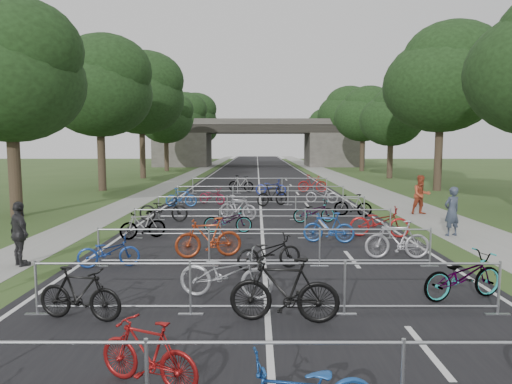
# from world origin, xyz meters

# --- Properties ---
(road) EXTENTS (11.00, 140.00, 0.01)m
(road) POSITION_xyz_m (0.00, 50.00, 0.01)
(road) COLOR black
(road) RESTS_ON ground
(sidewalk_right) EXTENTS (3.00, 140.00, 0.01)m
(sidewalk_right) POSITION_xyz_m (8.00, 50.00, 0.01)
(sidewalk_right) COLOR gray
(sidewalk_right) RESTS_ON ground
(sidewalk_left) EXTENTS (2.00, 140.00, 0.01)m
(sidewalk_left) POSITION_xyz_m (-7.50, 50.00, 0.01)
(sidewalk_left) COLOR gray
(sidewalk_left) RESTS_ON ground
(lane_markings) EXTENTS (0.12, 140.00, 0.00)m
(lane_markings) POSITION_xyz_m (0.00, 50.00, 0.00)
(lane_markings) COLOR silver
(lane_markings) RESTS_ON ground
(overpass_bridge) EXTENTS (31.00, 8.00, 7.05)m
(overpass_bridge) POSITION_xyz_m (0.00, 65.00, 3.53)
(overpass_bridge) COLOR #43403C
(overpass_bridge) RESTS_ON ground
(tree_left_0) EXTENTS (6.72, 6.72, 10.25)m
(tree_left_0) POSITION_xyz_m (-11.39, 15.93, 6.49)
(tree_left_0) COLOR #33261C
(tree_left_0) RESTS_ON ground
(tree_left_1) EXTENTS (7.56, 7.56, 11.53)m
(tree_left_1) POSITION_xyz_m (-11.39, 27.93, 7.30)
(tree_left_1) COLOR #33261C
(tree_left_1) RESTS_ON ground
(tree_right_1) EXTENTS (8.18, 8.18, 12.47)m
(tree_right_1) POSITION_xyz_m (13.11, 27.93, 7.90)
(tree_right_1) COLOR #33261C
(tree_right_1) RESTS_ON ground
(tree_left_2) EXTENTS (8.40, 8.40, 12.81)m
(tree_left_2) POSITION_xyz_m (-11.39, 39.93, 8.12)
(tree_left_2) COLOR #33261C
(tree_left_2) RESTS_ON ground
(tree_right_2) EXTENTS (6.16, 6.16, 9.39)m
(tree_right_2) POSITION_xyz_m (13.11, 39.93, 5.95)
(tree_right_2) COLOR #33261C
(tree_right_2) RESTS_ON ground
(tree_left_3) EXTENTS (6.72, 6.72, 10.25)m
(tree_left_3) POSITION_xyz_m (-11.39, 51.93, 6.49)
(tree_left_3) COLOR #33261C
(tree_left_3) RESTS_ON ground
(tree_right_3) EXTENTS (7.17, 7.17, 10.93)m
(tree_right_3) POSITION_xyz_m (13.11, 51.93, 6.92)
(tree_right_3) COLOR #33261C
(tree_right_3) RESTS_ON ground
(tree_left_4) EXTENTS (7.56, 7.56, 11.53)m
(tree_left_4) POSITION_xyz_m (-11.39, 63.93, 7.30)
(tree_left_4) COLOR #33261C
(tree_left_4) RESTS_ON ground
(tree_right_4) EXTENTS (8.18, 8.18, 12.47)m
(tree_right_4) POSITION_xyz_m (13.11, 63.93, 7.90)
(tree_right_4) COLOR #33261C
(tree_right_4) RESTS_ON ground
(tree_left_5) EXTENTS (8.40, 8.40, 12.81)m
(tree_left_5) POSITION_xyz_m (-11.39, 75.93, 8.12)
(tree_left_5) COLOR #33261C
(tree_left_5) RESTS_ON ground
(tree_right_5) EXTENTS (6.16, 6.16, 9.39)m
(tree_right_5) POSITION_xyz_m (13.11, 75.93, 5.95)
(tree_right_5) COLOR #33261C
(tree_right_5) RESTS_ON ground
(tree_left_6) EXTENTS (6.72, 6.72, 10.25)m
(tree_left_6) POSITION_xyz_m (-11.39, 87.93, 6.49)
(tree_left_6) COLOR #33261C
(tree_left_6) RESTS_ON ground
(tree_right_6) EXTENTS (7.17, 7.17, 10.93)m
(tree_right_6) POSITION_xyz_m (13.11, 87.93, 6.92)
(tree_right_6) COLOR #33261C
(tree_right_6) RESTS_ON ground
(barrier_row_0) EXTENTS (9.70, 0.08, 1.10)m
(barrier_row_0) POSITION_xyz_m (0.00, 0.00, 0.55)
(barrier_row_0) COLOR #AAADB2
(barrier_row_0) RESTS_ON ground
(barrier_row_1) EXTENTS (9.70, 0.08, 1.10)m
(barrier_row_1) POSITION_xyz_m (0.00, 3.60, 0.55)
(barrier_row_1) COLOR #AAADB2
(barrier_row_1) RESTS_ON ground
(barrier_row_2) EXTENTS (9.70, 0.08, 1.10)m
(barrier_row_2) POSITION_xyz_m (0.00, 7.20, 0.55)
(barrier_row_2) COLOR #AAADB2
(barrier_row_2) RESTS_ON ground
(barrier_row_3) EXTENTS (9.70, 0.08, 1.10)m
(barrier_row_3) POSITION_xyz_m (0.00, 11.00, 0.55)
(barrier_row_3) COLOR #AAADB2
(barrier_row_3) RESTS_ON ground
(barrier_row_4) EXTENTS (9.70, 0.08, 1.10)m
(barrier_row_4) POSITION_xyz_m (0.00, 15.00, 0.55)
(barrier_row_4) COLOR #AAADB2
(barrier_row_4) RESTS_ON ground
(barrier_row_5) EXTENTS (9.70, 0.08, 1.10)m
(barrier_row_5) POSITION_xyz_m (0.00, 20.00, 0.55)
(barrier_row_5) COLOR #AAADB2
(barrier_row_5) RESTS_ON ground
(barrier_row_6) EXTENTS (9.70, 0.08, 1.10)m
(barrier_row_6) POSITION_xyz_m (0.00, 26.00, 0.55)
(barrier_row_6) COLOR #AAADB2
(barrier_row_6) RESTS_ON ground
(bike_1) EXTENTS (1.69, 1.10, 0.99)m
(bike_1) POSITION_xyz_m (-1.73, 0.87, 0.49)
(bike_1) COLOR maroon
(bike_1) RESTS_ON ground
(bike_4) EXTENTS (1.80, 0.84, 1.05)m
(bike_4) POSITION_xyz_m (-3.62, 3.31, 0.52)
(bike_4) COLOR black
(bike_4) RESTS_ON ground
(bike_5) EXTENTS (2.21, 1.10, 1.11)m
(bike_5) POSITION_xyz_m (-0.89, 4.60, 0.55)
(bike_5) COLOR #9E9FA5
(bike_5) RESTS_ON ground
(bike_6) EXTENTS (2.15, 0.82, 1.26)m
(bike_6) POSITION_xyz_m (0.31, 3.22, 0.63)
(bike_6) COLOR black
(bike_6) RESTS_ON ground
(bike_7) EXTENTS (2.11, 1.24, 1.05)m
(bike_7) POSITION_xyz_m (4.30, 4.52, 0.52)
(bike_7) COLOR #AAADB2
(bike_7) RESTS_ON ground
(bike_8) EXTENTS (1.76, 0.93, 0.88)m
(bike_8) POSITION_xyz_m (-4.30, 7.12, 0.44)
(bike_8) COLOR navy
(bike_8) RESTS_ON ground
(bike_9) EXTENTS (2.08, 1.01, 1.20)m
(bike_9) POSITION_xyz_m (-1.66, 8.21, 0.60)
(bike_9) COLOR #953215
(bike_9) RESTS_ON ground
(bike_10) EXTENTS (1.93, 1.19, 0.96)m
(bike_10) POSITION_xyz_m (0.12, 6.91, 0.48)
(bike_10) COLOR black
(bike_10) RESTS_ON ground
(bike_11) EXTENTS (1.93, 0.57, 1.15)m
(bike_11) POSITION_xyz_m (3.95, 8.05, 0.58)
(bike_11) COLOR #A3A2A9
(bike_11) RESTS_ON ground
(bike_12) EXTENTS (1.68, 1.17, 0.99)m
(bike_12) POSITION_xyz_m (-4.30, 10.92, 0.50)
(bike_12) COLOR #AAADB2
(bike_12) RESTS_ON ground
(bike_13) EXTENTS (1.87, 0.72, 0.97)m
(bike_13) POSITION_xyz_m (-1.31, 11.98, 0.49)
(bike_13) COLOR #AAADB2
(bike_13) RESTS_ON ground
(bike_14) EXTENTS (1.81, 0.77, 1.06)m
(bike_14) POSITION_xyz_m (2.27, 10.26, 0.53)
(bike_14) COLOR #1A4491
(bike_14) RESTS_ON ground
(bike_15) EXTENTS (2.22, 1.09, 1.12)m
(bike_15) POSITION_xyz_m (4.27, 11.25, 0.56)
(bike_15) COLOR maroon
(bike_15) RESTS_ON ground
(bike_16) EXTENTS (2.17, 0.83, 1.13)m
(bike_16) POSITION_xyz_m (-4.30, 14.58, 0.56)
(bike_16) COLOR black
(bike_16) RESTS_ON ground
(bike_17) EXTENTS (1.88, 1.24, 1.10)m
(bike_17) POSITION_xyz_m (-1.05, 15.05, 0.55)
(bike_17) COLOR gray
(bike_17) RESTS_ON ground
(bike_18) EXTENTS (1.94, 0.94, 0.98)m
(bike_18) POSITION_xyz_m (2.27, 14.26, 0.49)
(bike_18) COLOR #AAADB2
(bike_18) RESTS_ON ground
(bike_19) EXTENTS (1.83, 1.08, 1.06)m
(bike_19) POSITION_xyz_m (4.30, 15.98, 0.53)
(bike_19) COLOR #AAADB2
(bike_19) RESTS_ON ground
(bike_20) EXTENTS (1.71, 0.55, 1.02)m
(bike_20) POSITION_xyz_m (-4.30, 19.28, 0.51)
(bike_20) COLOR #1C4C9A
(bike_20) RESTS_ON ground
(bike_21) EXTENTS (1.81, 1.40, 0.92)m
(bike_21) POSITION_xyz_m (-2.74, 20.41, 0.46)
(bike_21) COLOR maroon
(bike_21) RESTS_ON ground
(bike_22) EXTENTS (1.96, 1.44, 1.17)m
(bike_22) POSITION_xyz_m (0.65, 19.66, 0.58)
(bike_22) COLOR black
(bike_22) RESTS_ON ground
(bike_23) EXTENTS (1.95, 1.10, 0.97)m
(bike_23) POSITION_xyz_m (3.54, 20.83, 0.49)
(bike_23) COLOR #9B9CA3
(bike_23) RESTS_ON ground
(bike_25) EXTENTS (1.98, 1.23, 1.15)m
(bike_25) POSITION_xyz_m (-1.32, 27.03, 0.58)
(bike_25) COLOR #AAADB2
(bike_25) RESTS_ON ground
(bike_26) EXTENTS (2.18, 1.20, 1.08)m
(bike_26) POSITION_xyz_m (0.74, 25.00, 0.54)
(bike_26) COLOR navy
(bike_26) RESTS_ON ground
(bike_27) EXTENTS (2.09, 0.72, 1.23)m
(bike_27) POSITION_xyz_m (3.72, 26.75, 0.62)
(bike_27) COLOR maroon
(bike_27) RESTS_ON ground
(pedestrian_a) EXTENTS (0.78, 0.65, 1.83)m
(pedestrian_a) POSITION_xyz_m (7.00, 11.46, 0.91)
(pedestrian_a) COLOR #303848
(pedestrian_a) RESTS_ON ground
(pedestrian_b) EXTENTS (1.00, 0.83, 1.89)m
(pedestrian_b) POSITION_xyz_m (7.74, 16.66, 0.95)
(pedestrian_b) COLOR #A13E23
(pedestrian_b) RESTS_ON ground
(pedestrian_c) EXTENTS (1.08, 1.05, 1.81)m
(pedestrian_c) POSITION_xyz_m (-6.80, 7.25, 0.91)
(pedestrian_c) COLOR #252427
(pedestrian_c) RESTS_ON ground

